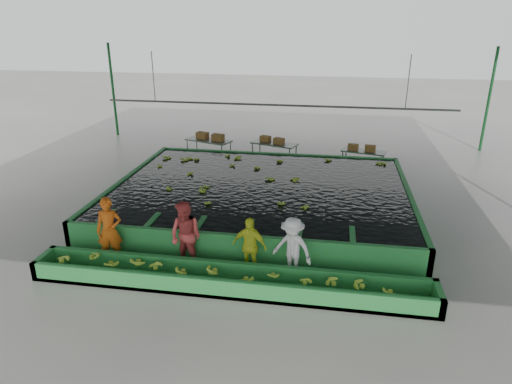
% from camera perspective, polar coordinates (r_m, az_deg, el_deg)
% --- Properties ---
extents(ground, '(80.00, 80.00, 0.00)m').
position_cam_1_polar(ground, '(14.63, -0.33, -4.35)').
color(ground, gray).
rests_on(ground, ground).
extents(shed_roof, '(20.00, 22.00, 0.04)m').
position_cam_1_polar(shed_roof, '(13.28, -0.37, 15.53)').
color(shed_roof, slate).
rests_on(shed_roof, shed_posts).
extents(shed_posts, '(20.00, 22.00, 5.00)m').
position_cam_1_polar(shed_posts, '(13.75, -0.35, 5.10)').
color(shed_posts, '#155223').
rests_on(shed_posts, ground).
extents(flotation_tank, '(10.00, 8.00, 0.90)m').
position_cam_1_polar(flotation_tank, '(15.81, 0.60, -0.57)').
color(flotation_tank, '#227833').
rests_on(flotation_tank, ground).
extents(tank_water, '(9.70, 7.70, 0.00)m').
position_cam_1_polar(tank_water, '(15.67, 0.61, 0.78)').
color(tank_water, black).
rests_on(tank_water, flotation_tank).
extents(sorting_trough, '(10.00, 1.00, 0.50)m').
position_cam_1_polar(sorting_trough, '(11.41, -3.49, -10.88)').
color(sorting_trough, '#227833').
rests_on(sorting_trough, ground).
extents(cableway_rail, '(0.08, 0.08, 14.00)m').
position_cam_1_polar(cableway_rail, '(18.46, 2.37, 10.81)').
color(cableway_rail, '#59605B').
rests_on(cableway_rail, shed_roof).
extents(rail_hanger_left, '(0.04, 0.04, 2.00)m').
position_cam_1_polar(rail_hanger_left, '(19.57, -12.72, 13.88)').
color(rail_hanger_left, '#59605B').
rests_on(rail_hanger_left, shed_roof).
extents(rail_hanger_right, '(0.04, 0.04, 2.00)m').
position_cam_1_polar(rail_hanger_right, '(18.36, 18.50, 12.89)').
color(rail_hanger_right, '#59605B').
rests_on(rail_hanger_right, shed_roof).
extents(worker_a, '(0.77, 0.60, 1.86)m').
position_cam_1_polar(worker_a, '(12.87, -17.86, -4.59)').
color(worker_a, '#BA4F10').
rests_on(worker_a, ground).
extents(worker_b, '(1.10, 0.97, 1.87)m').
position_cam_1_polar(worker_b, '(12.07, -8.76, -5.47)').
color(worker_b, '#B53D3B').
rests_on(worker_b, ground).
extents(worker_c, '(0.99, 0.56, 1.58)m').
position_cam_1_polar(worker_c, '(11.75, -0.84, -6.78)').
color(worker_c, '#CEDE26').
rests_on(worker_c, ground).
extents(worker_d, '(1.22, 0.97, 1.66)m').
position_cam_1_polar(worker_d, '(11.61, 4.55, -7.02)').
color(worker_d, silver).
rests_on(worker_d, ground).
extents(packing_table_left, '(2.28, 1.49, 0.97)m').
position_cam_1_polar(packing_table_left, '(21.47, -5.91, 5.29)').
color(packing_table_left, '#59605B').
rests_on(packing_table_left, ground).
extents(packing_table_mid, '(2.22, 1.45, 0.94)m').
position_cam_1_polar(packing_table_mid, '(20.90, 2.28, 4.91)').
color(packing_table_mid, '#59605B').
rests_on(packing_table_mid, ground).
extents(packing_table_right, '(1.98, 1.18, 0.84)m').
position_cam_1_polar(packing_table_right, '(20.53, 13.21, 3.92)').
color(packing_table_right, '#59605B').
rests_on(packing_table_right, ground).
extents(box_stack_left, '(1.41, 0.75, 0.29)m').
position_cam_1_polar(box_stack_left, '(21.36, -5.75, 6.56)').
color(box_stack_left, brown).
rests_on(box_stack_left, packing_table_left).
extents(box_stack_mid, '(1.20, 0.76, 0.25)m').
position_cam_1_polar(box_stack_mid, '(20.85, 2.02, 6.21)').
color(box_stack_mid, brown).
rests_on(box_stack_mid, packing_table_mid).
extents(box_stack_right, '(1.22, 0.46, 0.26)m').
position_cam_1_polar(box_stack_right, '(20.42, 13.04, 5.07)').
color(box_stack_right, brown).
rests_on(box_stack_right, packing_table_right).
extents(floating_bananas, '(8.50, 5.80, 0.12)m').
position_cam_1_polar(floating_bananas, '(16.41, 1.05, 1.74)').
color(floating_bananas, '#84AE2B').
rests_on(floating_bananas, tank_water).
extents(trough_bananas, '(8.60, 0.57, 0.11)m').
position_cam_1_polar(trough_bananas, '(11.34, -3.51, -10.23)').
color(trough_bananas, '#84AE2B').
rests_on(trough_bananas, sorting_trough).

